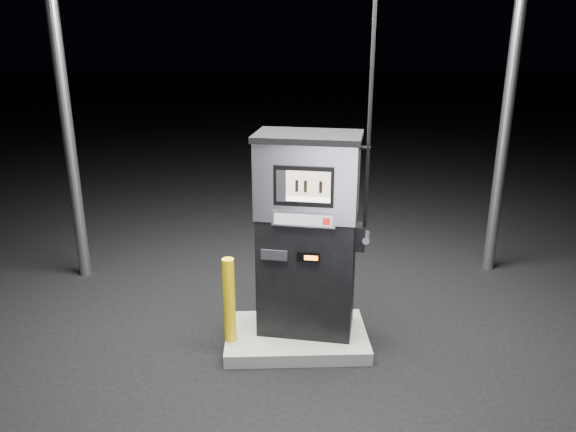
{
  "coord_description": "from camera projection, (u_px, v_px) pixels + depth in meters",
  "views": [
    {
      "loc": [
        -0.31,
        -5.64,
        3.47
      ],
      "look_at": [
        -0.09,
        0.0,
        1.55
      ],
      "focal_mm": 35.0,
      "sensor_mm": 36.0,
      "label": 1
    }
  ],
  "objects": [
    {
      "name": "fuel_dispenser",
      "position": [
        308.0,
        233.0,
        6.14
      ],
      "size": [
        1.31,
        0.89,
        4.7
      ],
      "rotation": [
        0.0,
        0.0,
        -0.21
      ],
      "color": "black",
      "rests_on": "pump_island"
    },
    {
      "name": "bollard_right",
      "position": [
        346.0,
        293.0,
        6.22
      ],
      "size": [
        0.17,
        0.17,
        1.01
      ],
      "primitive_type": "cylinder",
      "rotation": [
        0.0,
        0.0,
        0.3
      ],
      "color": "yellow",
      "rests_on": "pump_island"
    },
    {
      "name": "pump_island",
      "position": [
        296.0,
        337.0,
        6.45
      ],
      "size": [
        1.6,
        1.0,
        0.15
      ],
      "primitive_type": "cube",
      "color": "slate",
      "rests_on": "ground"
    },
    {
      "name": "ground",
      "position": [
        296.0,
        343.0,
        6.47
      ],
      "size": [
        80.0,
        80.0,
        0.0
      ],
      "primitive_type": "plane",
      "color": "black",
      "rests_on": "ground"
    },
    {
      "name": "bollard_left",
      "position": [
        229.0,
        300.0,
        6.09
      ],
      "size": [
        0.17,
        0.17,
        0.98
      ],
      "primitive_type": "cylinder",
      "rotation": [
        0.0,
        0.0,
        -0.33
      ],
      "color": "yellow",
      "rests_on": "pump_island"
    }
  ]
}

